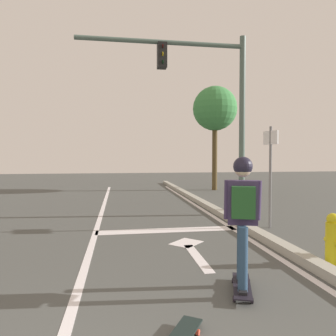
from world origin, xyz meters
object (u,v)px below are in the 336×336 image
(street_sign_post, at_px, (270,162))
(fire_hydrant, at_px, (333,239))
(skater, at_px, (243,206))
(roadside_tree, at_px, (215,109))
(traffic_signal_mast, at_px, (206,91))
(skateboard, at_px, (242,286))

(street_sign_post, xyz_separation_m, fire_hydrant, (-0.22, -2.38, -1.11))
(skater, distance_m, roadside_tree, 11.79)
(skater, bearing_deg, street_sign_post, 58.14)
(fire_hydrant, relative_size, roadside_tree, 0.15)
(skater, distance_m, traffic_signal_mast, 5.34)
(street_sign_post, height_order, fire_hydrant, street_sign_post)
(fire_hydrant, distance_m, roadside_tree, 10.95)
(roadside_tree, bearing_deg, traffic_signal_mast, -109.50)
(roadside_tree, bearing_deg, street_sign_post, -98.55)
(street_sign_post, relative_size, roadside_tree, 0.46)
(fire_hydrant, bearing_deg, roadside_tree, 82.22)
(skateboard, relative_size, roadside_tree, 0.16)
(street_sign_post, distance_m, roadside_tree, 8.34)
(skater, height_order, fire_hydrant, skater)
(skateboard, distance_m, street_sign_post, 3.91)
(traffic_signal_mast, bearing_deg, roadside_tree, 70.50)
(skateboard, height_order, skater, skater)
(skateboard, xyz_separation_m, fire_hydrant, (1.71, 0.71, 0.31))
(skater, xyz_separation_m, traffic_signal_mast, (0.89, 4.72, 2.33))
(street_sign_post, bearing_deg, roadside_tree, 81.45)
(skater, height_order, traffic_signal_mast, traffic_signal_mast)
(street_sign_post, bearing_deg, fire_hydrant, -95.21)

